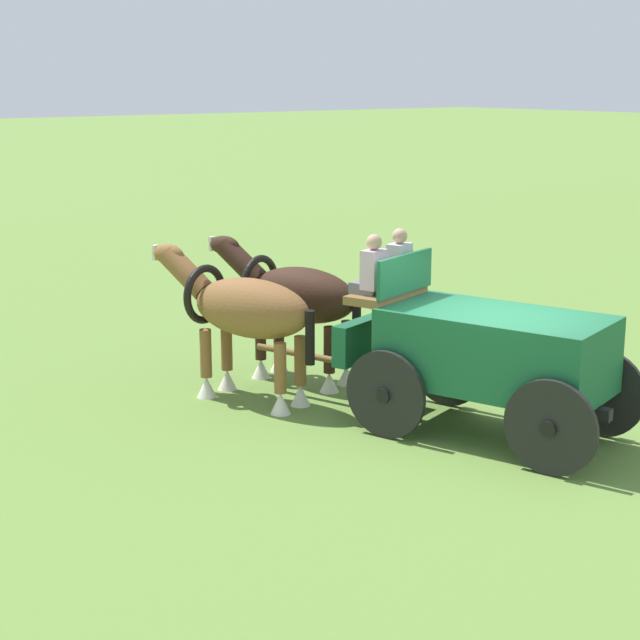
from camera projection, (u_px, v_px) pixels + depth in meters
name	position (u px, v px, depth m)	size (l,w,h in m)	color
ground_plane	(492.00, 436.00, 14.27)	(220.00, 220.00, 0.00)	olive
show_wagon	(485.00, 350.00, 14.09)	(5.91, 2.83, 2.69)	#195B38
draft_horse_near	(244.00, 311.00, 15.59)	(3.02, 1.46, 2.26)	brown
draft_horse_off	(296.00, 298.00, 16.63)	(2.92, 1.43, 2.24)	#331E14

